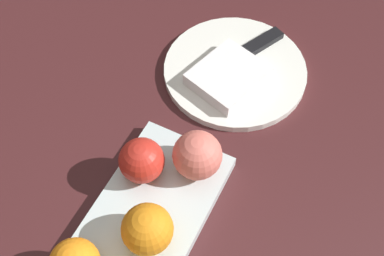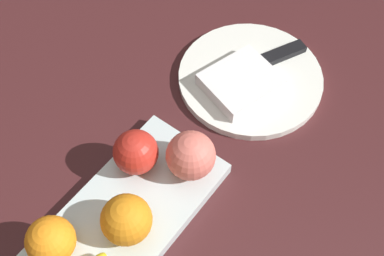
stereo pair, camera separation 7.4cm
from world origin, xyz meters
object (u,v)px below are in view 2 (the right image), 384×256
(folded_napkin, at_px, (241,82))
(fruit_tray, at_px, (121,222))
(peach, at_px, (191,156))
(dinner_plate, at_px, (250,78))
(orange_near_banana, at_px, (126,220))
(apple, at_px, (136,152))
(knife, at_px, (274,57))
(orange_near_apple, at_px, (51,241))

(folded_napkin, bearing_deg, fruit_tray, -0.00)
(peach, relative_size, dinner_plate, 0.29)
(orange_near_banana, height_order, peach, peach)
(apple, relative_size, dinner_plate, 0.27)
(knife, bearing_deg, orange_near_apple, 19.76)
(orange_near_apple, height_order, knife, orange_near_apple)
(orange_near_banana, height_order, dinner_plate, orange_near_banana)
(orange_near_banana, relative_size, dinner_plate, 0.28)
(orange_near_banana, distance_m, folded_napkin, 0.31)
(fruit_tray, distance_m, knife, 0.40)
(peach, relative_size, knife, 0.43)
(apple, distance_m, peach, 0.08)
(apple, relative_size, knife, 0.40)
(dinner_plate, bearing_deg, orange_near_apple, -5.33)
(peach, bearing_deg, orange_near_apple, -18.21)
(dinner_plate, bearing_deg, peach, 8.10)
(apple, relative_size, folded_napkin, 0.58)
(orange_near_banana, distance_m, peach, 0.13)
(folded_napkin, bearing_deg, dinner_plate, 180.00)
(apple, height_order, knife, apple)
(orange_near_apple, distance_m, peach, 0.22)
(fruit_tray, xyz_separation_m, folded_napkin, (-0.31, 0.00, 0.02))
(peach, distance_m, dinner_plate, 0.22)
(apple, height_order, orange_near_banana, orange_near_banana)
(folded_napkin, bearing_deg, orange_near_apple, -5.76)
(orange_near_banana, bearing_deg, fruit_tray, -101.15)
(peach, distance_m, folded_napkin, 0.19)
(fruit_tray, height_order, dinner_plate, fruit_tray)
(peach, bearing_deg, apple, -58.19)
(apple, bearing_deg, peach, 121.81)
(dinner_plate, xyz_separation_m, folded_napkin, (0.03, -0.00, 0.02))
(orange_near_apple, xyz_separation_m, folded_napkin, (-0.39, 0.04, -0.03))
(apple, distance_m, dinner_plate, 0.26)
(apple, bearing_deg, knife, 170.67)
(orange_near_apple, bearing_deg, orange_near_banana, 143.35)
(fruit_tray, bearing_deg, peach, 166.57)
(fruit_tray, distance_m, peach, 0.14)
(dinner_plate, height_order, folded_napkin, folded_napkin)
(fruit_tray, distance_m, folded_napkin, 0.31)
(orange_near_apple, distance_m, dinner_plate, 0.43)
(dinner_plate, bearing_deg, orange_near_banana, 3.52)
(folded_napkin, height_order, knife, folded_napkin)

